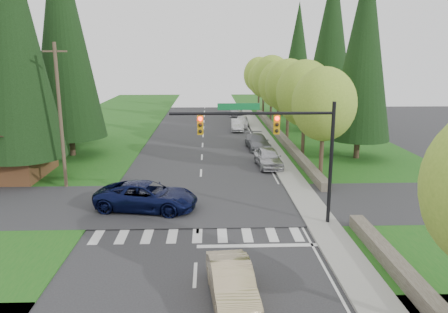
{
  "coord_description": "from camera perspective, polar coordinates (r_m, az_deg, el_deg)",
  "views": [
    {
      "loc": [
        0.62,
        -18.04,
        9.18
      ],
      "look_at": [
        1.61,
        9.22,
        2.8
      ],
      "focal_mm": 35.0,
      "sensor_mm": 36.0,
      "label": 1
    }
  ],
  "objects": [
    {
      "name": "conifer_e_c",
      "position": [
        67.38,
        9.63,
        13.08
      ],
      "size": [
        5.1,
        5.1,
        16.8
      ],
      "color": "#38281C",
      "rests_on": "ground"
    },
    {
      "name": "traffic_signal",
      "position": [
        23.23,
        7.26,
        2.65
      ],
      "size": [
        8.7,
        0.37,
        6.8
      ],
      "color": "black",
      "rests_on": "ground"
    },
    {
      "name": "conifer_w_a",
      "position": [
        34.85,
        -25.97,
        14.54
      ],
      "size": [
        6.12,
        6.12,
        19.8
      ],
      "color": "#38281C",
      "rests_on": "ground"
    },
    {
      "name": "grass_east",
      "position": [
        41.04,
        15.54,
        -0.21
      ],
      "size": [
        14.0,
        110.0,
        0.06
      ],
      "primitive_type": "cube",
      "color": "#1A5717",
      "rests_on": "ground"
    },
    {
      "name": "parked_car_d",
      "position": [
        56.64,
        2.32,
        4.57
      ],
      "size": [
        2.28,
        4.46,
        1.45
      ],
      "primitive_type": "imported",
      "rotation": [
        0.0,
        0.0,
        -0.14
      ],
      "color": "silver",
      "rests_on": "ground"
    },
    {
      "name": "brown_building",
      "position": [
        37.04,
        -27.0,
        2.34
      ],
      "size": [
        8.4,
        8.4,
        5.4
      ],
      "color": "#4C2D19",
      "rests_on": "ground"
    },
    {
      "name": "ground",
      "position": [
        20.25,
        -3.71,
        -13.82
      ],
      "size": [
        120.0,
        120.0,
        0.0
      ],
      "primitive_type": "plane",
      "color": "#28282B",
      "rests_on": "ground"
    },
    {
      "name": "parked_car_b",
      "position": [
        43.53,
        4.42,
        1.93
      ],
      "size": [
        2.37,
        5.14,
        1.46
      ],
      "primitive_type": "imported",
      "rotation": [
        0.0,
        0.0,
        0.07
      ],
      "color": "slate",
      "rests_on": "ground"
    },
    {
      "name": "conifer_e_a",
      "position": [
        40.33,
        17.8,
        13.42
      ],
      "size": [
        5.44,
        5.44,
        17.8
      ],
      "color": "#38281C",
      "rests_on": "ground"
    },
    {
      "name": "decid_tree_1",
      "position": [
        40.14,
        10.53,
        8.11
      ],
      "size": [
        5.2,
        5.2,
        8.8
      ],
      "color": "#38281C",
      "rests_on": "ground"
    },
    {
      "name": "cross_street",
      "position": [
        27.62,
        -3.26,
        -6.27
      ],
      "size": [
        120.0,
        8.0,
        0.1
      ],
      "primitive_type": "cube",
      "color": "#28282B",
      "rests_on": "ground"
    },
    {
      "name": "decid_tree_5",
      "position": [
        67.68,
        5.21,
        10.02
      ],
      "size": [
        4.8,
        4.8,
        8.3
      ],
      "color": "#38281C",
      "rests_on": "ground"
    },
    {
      "name": "stone_wall_north",
      "position": [
        49.49,
        7.25,
        2.78
      ],
      "size": [
        0.7,
        40.0,
        0.7
      ],
      "primitive_type": "cube",
      "color": "#4C4438",
      "rests_on": "ground"
    },
    {
      "name": "parked_car_c",
      "position": [
        53.91,
        1.76,
        4.12
      ],
      "size": [
        1.66,
        4.35,
        1.42
      ],
      "primitive_type": "imported",
      "rotation": [
        0.0,
        0.0,
        -0.04
      ],
      "color": "silver",
      "rests_on": "ground"
    },
    {
      "name": "sidewalk_east",
      "position": [
        41.54,
        6.67,
        0.4
      ],
      "size": [
        1.8,
        80.0,
        0.13
      ],
      "primitive_type": "cube",
      "color": "gray",
      "rests_on": "ground"
    },
    {
      "name": "grass_west",
      "position": [
        41.43,
        -21.21,
        -0.5
      ],
      "size": [
        14.0,
        110.0,
        0.06
      ],
      "primitive_type": "cube",
      "color": "#1A5717",
      "rests_on": "ground"
    },
    {
      "name": "decid_tree_0",
      "position": [
        33.36,
        12.93,
        6.67
      ],
      "size": [
        4.8,
        4.8,
        8.37
      ],
      "color": "#38281C",
      "rests_on": "ground"
    },
    {
      "name": "parked_car_a",
      "position": [
        36.58,
        5.81,
        -0.13
      ],
      "size": [
        2.2,
        4.86,
        1.62
      ],
      "primitive_type": "imported",
      "rotation": [
        0.0,
        0.0,
        0.06
      ],
      "color": "#B3B3B9",
      "rests_on": "ground"
    },
    {
      "name": "sedan_champagne",
      "position": [
        17.21,
        1.02,
        -16.2
      ],
      "size": [
        2.0,
        4.63,
        1.48
      ],
      "primitive_type": "imported",
      "rotation": [
        0.0,
        0.0,
        0.1
      ],
      "color": "tan",
      "rests_on": "ground"
    },
    {
      "name": "suv_navy",
      "position": [
        26.83,
        -10.06,
        -5.13
      ],
      "size": [
        6.56,
        3.97,
        1.7
      ],
      "primitive_type": "imported",
      "rotation": [
        0.0,
        0.0,
        1.37
      ],
      "color": "#0A0F34",
      "rests_on": "ground"
    },
    {
      "name": "stone_wall_south",
      "position": [
        19.18,
        23.7,
        -15.45
      ],
      "size": [
        0.7,
        14.0,
        0.7
      ],
      "primitive_type": "cube",
      "color": "#4C4438",
      "rests_on": "ground"
    },
    {
      "name": "decid_tree_4",
      "position": [
        60.75,
        6.24,
        10.14
      ],
      "size": [
        5.4,
        5.4,
        9.18
      ],
      "color": "#38281C",
      "rests_on": "ground"
    },
    {
      "name": "parked_car_e",
      "position": [
        67.35,
        1.6,
        5.9
      ],
      "size": [
        2.3,
        4.74,
        1.33
      ],
      "primitive_type": "imported",
      "rotation": [
        0.0,
        0.0,
        -0.1
      ],
      "color": "#A4A3A8",
      "rests_on": "ground"
    },
    {
      "name": "conifer_w_c",
      "position": [
        42.04,
        -20.29,
        15.26
      ],
      "size": [
        6.46,
        6.46,
        20.8
      ],
      "color": "#38281C",
      "rests_on": "ground"
    },
    {
      "name": "decid_tree_6",
      "position": [
        74.61,
        4.61,
        10.57
      ],
      "size": [
        5.2,
        5.2,
        8.86
      ],
      "color": "#38281C",
      "rests_on": "ground"
    },
    {
      "name": "curb_east",
      "position": [
        41.42,
        5.51,
        0.39
      ],
      "size": [
        0.2,
        80.0,
        0.13
      ],
      "primitive_type": "cube",
      "color": "gray",
      "rests_on": "ground"
    },
    {
      "name": "decid_tree_3",
      "position": [
        53.85,
        7.19,
        9.32
      ],
      "size": [
        5.0,
        5.0,
        8.55
      ],
      "color": "#38281C",
      "rests_on": "ground"
    },
    {
      "name": "conifer_w_e",
      "position": [
        48.32,
        -20.29,
        13.7
      ],
      "size": [
        5.78,
        5.78,
        18.8
      ],
      "color": "#38281C",
      "rests_on": "ground"
    },
    {
      "name": "utility_pole",
      "position": [
        31.96,
        -20.6,
        5.07
      ],
      "size": [
        1.6,
        0.24,
        10.0
      ],
      "color": "#473828",
      "rests_on": "ground"
    },
    {
      "name": "decid_tree_2",
      "position": [
        46.93,
        8.45,
        9.05
      ],
      "size": [
        5.0,
        5.0,
        8.82
      ],
      "color": "#38281C",
      "rests_on": "ground"
    },
    {
      "name": "conifer_e_b",
      "position": [
        54.02,
        13.81,
        14.51
      ],
      "size": [
        6.12,
        6.12,
        19.8
      ],
      "color": "#38281C",
      "rests_on": "ground"
    }
  ]
}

